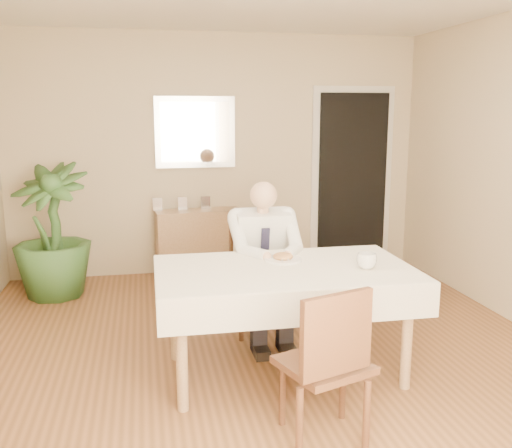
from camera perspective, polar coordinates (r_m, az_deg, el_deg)
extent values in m
plane|color=brown|center=(4.22, 0.96, -13.70)|extent=(5.00, 5.00, 0.00)
cube|color=tan|center=(6.31, -3.84, 6.90)|extent=(4.50, 0.02, 2.60)
cube|color=tan|center=(1.56, 21.15, -7.59)|extent=(4.50, 0.02, 2.60)
cube|color=silver|center=(1.53, 21.15, -2.05)|extent=(1.34, 0.02, 1.44)
cube|color=white|center=(1.55, 20.76, -1.88)|extent=(1.18, 0.02, 1.28)
cube|color=silver|center=(6.70, 9.52, 4.44)|extent=(0.96, 0.03, 2.10)
cube|color=black|center=(6.67, 9.61, 4.41)|extent=(0.80, 0.05, 1.95)
cube|color=silver|center=(6.24, -6.10, 9.11)|extent=(0.86, 0.03, 0.76)
cube|color=white|center=(6.22, -6.09, 9.10)|extent=(0.74, 0.02, 0.64)
cube|color=#9E7E57|center=(3.82, 2.90, -4.85)|extent=(1.61, 0.91, 0.04)
cube|color=#EDE3C7|center=(3.82, 2.90, -4.47)|extent=(1.71, 1.01, 0.01)
cube|color=#EDE3C7|center=(3.39, 4.97, -8.45)|extent=(1.70, 0.03, 0.22)
cube|color=#EDE3C7|center=(4.31, 1.27, -4.06)|extent=(1.70, 0.03, 0.22)
cube|color=#EDE3C7|center=(3.74, -9.94, -6.67)|extent=(0.02, 1.00, 0.22)
cube|color=#EDE3C7|center=(4.13, 14.45, -5.13)|extent=(0.02, 1.00, 0.22)
cylinder|color=#9E7E57|center=(3.50, -7.43, -12.95)|extent=(0.07, 0.07, 0.70)
cylinder|color=#9E7E57|center=(3.86, 14.86, -10.91)|extent=(0.07, 0.07, 0.70)
cylinder|color=#9E7E57|center=(4.19, -8.14, -8.83)|extent=(0.07, 0.07, 0.70)
cylinder|color=#9E7E57|center=(4.49, 10.71, -7.52)|extent=(0.07, 0.07, 0.70)
cube|color=#422314|center=(4.64, 0.45, -5.18)|extent=(0.51, 0.51, 0.04)
cube|color=#422314|center=(4.77, -0.04, -1.41)|extent=(0.45, 0.10, 0.45)
cylinder|color=#422314|center=(4.51, -1.49, -8.96)|extent=(0.04, 0.04, 0.44)
cylinder|color=#422314|center=(4.58, 3.35, -8.62)|extent=(0.04, 0.04, 0.44)
cylinder|color=#422314|center=(4.87, -2.28, -7.40)|extent=(0.04, 0.04, 0.44)
cylinder|color=#422314|center=(4.94, 2.21, -7.12)|extent=(0.04, 0.04, 0.44)
cube|color=#422314|center=(3.19, 6.77, -13.82)|extent=(0.54, 0.54, 0.04)
cube|color=#422314|center=(2.92, 8.06, -10.88)|extent=(0.41, 0.18, 0.42)
cylinder|color=#422314|center=(3.09, 4.36, -19.38)|extent=(0.04, 0.04, 0.41)
cylinder|color=#422314|center=(3.20, 10.99, -18.45)|extent=(0.04, 0.04, 0.41)
cylinder|color=#422314|center=(3.40, 2.65, -16.34)|extent=(0.04, 0.04, 0.41)
cylinder|color=#422314|center=(3.49, 8.67, -15.64)|extent=(0.04, 0.04, 0.41)
cube|color=white|center=(4.53, 0.56, -1.86)|extent=(0.42, 0.31, 0.55)
cube|color=black|center=(4.42, 0.89, -2.61)|extent=(0.07, 0.08, 0.36)
cylinder|color=tan|center=(4.43, 0.69, 1.59)|extent=(0.09, 0.09, 0.08)
sphere|color=tan|center=(4.39, 0.76, 2.89)|extent=(0.21, 0.21, 0.21)
cube|color=black|center=(4.39, -0.19, -5.50)|extent=(0.13, 0.42, 0.13)
cube|color=black|center=(4.43, 2.36, -5.35)|extent=(0.13, 0.42, 0.13)
cube|color=black|center=(4.31, 0.27, -9.87)|extent=(0.11, 0.12, 0.45)
cube|color=black|center=(4.35, 2.89, -9.67)|extent=(0.11, 0.12, 0.45)
cube|color=black|center=(4.33, 0.43, -12.50)|extent=(0.11, 0.26, 0.07)
cube|color=black|center=(4.37, 3.06, -12.27)|extent=(0.11, 0.26, 0.07)
cylinder|color=white|center=(3.99, 2.71, -3.57)|extent=(0.26, 0.26, 0.02)
ellipsoid|color=brown|center=(3.98, 2.71, -3.26)|extent=(0.14, 0.14, 0.06)
cylinder|color=silver|center=(3.93, 3.49, -3.52)|extent=(0.01, 0.13, 0.01)
cylinder|color=silver|center=(3.92, 2.35, -3.58)|extent=(0.01, 0.13, 0.01)
imported|color=white|center=(3.85, 11.01, -3.64)|extent=(0.14, 0.14, 0.10)
cube|color=#9E7E57|center=(6.25, -5.75, -1.89)|extent=(0.93, 0.39, 0.73)
cube|color=silver|center=(6.18, -9.83, 1.96)|extent=(0.10, 0.02, 0.14)
cube|color=silver|center=(6.20, -7.36, 2.05)|extent=(0.10, 0.02, 0.14)
cube|color=silver|center=(6.22, -5.06, 2.14)|extent=(0.10, 0.02, 0.14)
imported|color=#2A4D1F|center=(5.79, -19.74, -0.67)|extent=(0.96, 0.96, 1.29)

